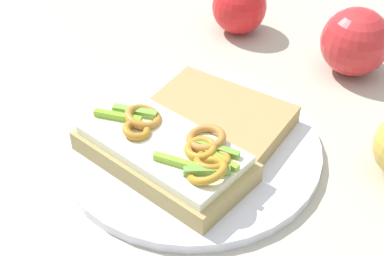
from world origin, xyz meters
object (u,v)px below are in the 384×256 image
apple_0 (239,7)px  apple_1 (355,42)px  sandwich (166,152)px  bread_slice_side (218,116)px  plate (192,147)px

apple_0 → apple_1: size_ratio=0.89×
sandwich → bread_slice_side: bearing=-88.3°
sandwich → apple_0: (0.26, -0.14, 0.01)m
apple_0 → apple_1: (-0.12, -0.11, 0.00)m
apple_1 → plate: bearing=117.7°
plate → sandwich: size_ratio=1.40×
plate → bread_slice_side: bread_slice_side is taller
bread_slice_side → apple_0: (0.21, -0.07, 0.02)m
sandwich → bread_slice_side: size_ratio=1.32×
sandwich → bread_slice_side: 0.08m
sandwich → apple_1: size_ratio=2.28×
apple_0 → apple_1: bearing=-136.5°
bread_slice_side → plate: bearing=82.1°
bread_slice_side → apple_1: 0.21m
bread_slice_side → apple_1: apple_1 is taller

